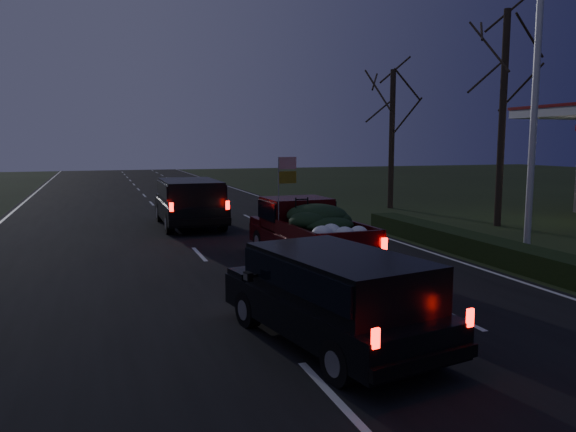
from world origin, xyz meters
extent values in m
plane|color=black|center=(0.00, 0.00, 0.00)|extent=(120.00, 120.00, 0.00)
cube|color=black|center=(0.00, 0.00, 0.01)|extent=(14.00, 120.00, 0.02)
cube|color=black|center=(7.80, 3.00, 0.30)|extent=(1.00, 10.00, 0.60)
cylinder|color=silver|center=(9.50, 2.00, 4.50)|extent=(0.20, 0.20, 9.00)
cylinder|color=black|center=(12.50, 7.00, 4.25)|extent=(0.28, 0.28, 8.50)
cylinder|color=black|center=(11.50, 14.00, 3.50)|extent=(0.28, 0.28, 7.00)
cube|color=#3D080A|center=(2.71, 2.95, 0.58)|extent=(2.12, 4.93, 0.54)
cube|color=#3D080A|center=(2.68, 3.82, 1.31)|extent=(1.85, 1.62, 0.88)
cube|color=black|center=(2.68, 3.82, 1.41)|extent=(1.95, 1.53, 0.54)
cube|color=#3D080A|center=(2.76, 1.68, 0.88)|extent=(1.90, 2.79, 0.06)
ellipsoid|color=black|center=(2.79, 2.17, 1.31)|extent=(1.62, 1.81, 0.58)
cylinder|color=gray|center=(1.84, 2.92, 1.99)|extent=(0.03, 0.03, 1.95)
cube|color=red|center=(2.10, 2.93, 2.80)|extent=(0.51, 0.04, 0.33)
cube|color=gold|center=(2.10, 2.93, 2.41)|extent=(0.51, 0.04, 0.33)
cube|color=black|center=(0.64, 10.86, 0.69)|extent=(2.29, 5.37, 0.67)
cube|color=black|center=(0.63, 10.58, 1.45)|extent=(2.14, 3.92, 0.89)
cube|color=black|center=(0.63, 10.58, 1.54)|extent=(2.25, 3.81, 0.53)
cube|color=black|center=(0.76, -3.20, 0.58)|extent=(2.68, 4.73, 0.56)
cube|color=black|center=(0.81, -3.43, 1.21)|extent=(2.34, 3.53, 0.74)
cube|color=black|center=(0.81, -3.43, 1.28)|extent=(2.41, 3.45, 0.45)
cube|color=black|center=(-0.47, -2.54, 1.10)|extent=(0.13, 0.22, 0.15)
camera|label=1|loc=(-2.85, -11.56, 3.35)|focal=35.00mm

